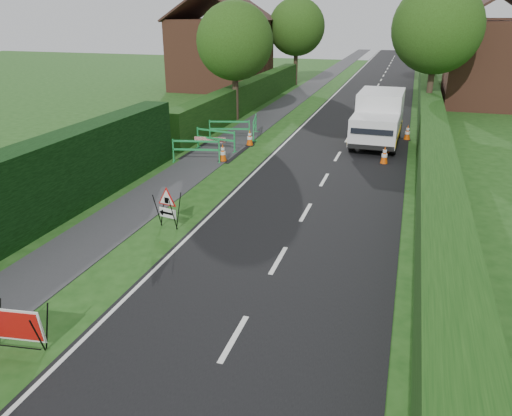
# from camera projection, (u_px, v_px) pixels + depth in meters

# --- Properties ---
(ground) EXTENTS (120.00, 120.00, 0.00)m
(ground) POSITION_uv_depth(u_px,v_px,m) (175.00, 265.00, 12.84)
(ground) COLOR #1C4614
(ground) RESTS_ON ground
(road_surface) EXTENTS (6.00, 90.00, 0.02)m
(road_surface) POSITION_uv_depth(u_px,v_px,m) (377.00, 86.00, 43.27)
(road_surface) COLOR black
(road_surface) RESTS_ON ground
(footpath) EXTENTS (2.00, 90.00, 0.02)m
(footpath) POSITION_uv_depth(u_px,v_px,m) (315.00, 84.00, 44.77)
(footpath) COLOR #2D2D30
(footpath) RESTS_ON ground
(hedge_west_near) EXTENTS (1.10, 18.00, 2.50)m
(hedge_west_near) POSITION_uv_depth(u_px,v_px,m) (15.00, 241.00, 14.20)
(hedge_west_near) COLOR black
(hedge_west_near) RESTS_ON ground
(hedge_west_far) EXTENTS (1.00, 24.00, 1.80)m
(hedge_west_far) POSITION_uv_depth(u_px,v_px,m) (250.00, 108.00, 33.76)
(hedge_west_far) COLOR #14380F
(hedge_west_far) RESTS_ON ground
(hedge_east) EXTENTS (1.20, 50.00, 1.50)m
(hedge_east) POSITION_uv_depth(u_px,v_px,m) (429.00, 140.00, 25.29)
(hedge_east) COLOR #14380F
(hedge_east) RESTS_ON ground
(house_west) EXTENTS (7.50, 7.40, 7.88)m
(house_west) POSITION_uv_depth(u_px,v_px,m) (221.00, 53.00, 41.17)
(house_west) COLOR brown
(house_west) RESTS_ON ground
(house_east_a) EXTENTS (7.50, 7.40, 7.88)m
(house_east_a) POSITION_uv_depth(u_px,v_px,m) (502.00, 62.00, 33.67)
(house_east_a) COLOR brown
(house_east_a) RESTS_ON ground
(house_east_b) EXTENTS (7.50, 7.40, 7.88)m
(house_east_b) POSITION_uv_depth(u_px,v_px,m) (492.00, 48.00, 45.84)
(house_east_b) COLOR brown
(house_east_b) RESTS_ON ground
(tree_nw) EXTENTS (4.40, 4.40, 6.70)m
(tree_nw) POSITION_uv_depth(u_px,v_px,m) (235.00, 41.00, 28.45)
(tree_nw) COLOR #2D2116
(tree_nw) RESTS_ON ground
(tree_ne) EXTENTS (5.20, 5.20, 7.79)m
(tree_ne) POSITION_uv_depth(u_px,v_px,m) (437.00, 28.00, 28.75)
(tree_ne) COLOR #2D2116
(tree_ne) RESTS_ON ground
(tree_fw) EXTENTS (4.80, 4.80, 7.24)m
(tree_fw) POSITION_uv_depth(u_px,v_px,m) (297.00, 27.00, 42.55)
(tree_fw) COLOR #2D2116
(tree_fw) RESTS_ON ground
(tree_fe) EXTENTS (4.20, 4.20, 6.33)m
(tree_fe) POSITION_uv_depth(u_px,v_px,m) (430.00, 34.00, 43.33)
(tree_fe) COLOR #2D2116
(tree_fe) RESTS_ON ground
(red_rect_sign) EXTENTS (1.10, 0.76, 0.89)m
(red_rect_sign) POSITION_uv_depth(u_px,v_px,m) (17.00, 326.00, 9.48)
(red_rect_sign) COLOR black
(red_rect_sign) RESTS_ON ground
(triangle_sign) EXTENTS (0.88, 0.88, 1.09)m
(triangle_sign) POSITION_uv_depth(u_px,v_px,m) (166.00, 204.00, 14.76)
(triangle_sign) COLOR black
(triangle_sign) RESTS_ON ground
(works_van) EXTENTS (2.24, 5.42, 2.44)m
(works_van) POSITION_uv_depth(u_px,v_px,m) (378.00, 117.00, 24.19)
(works_van) COLOR silver
(works_van) RESTS_ON ground
(traffic_cone_0) EXTENTS (0.38, 0.38, 0.79)m
(traffic_cone_0) POSITION_uv_depth(u_px,v_px,m) (385.00, 155.00, 21.19)
(traffic_cone_0) COLOR black
(traffic_cone_0) RESTS_ON ground
(traffic_cone_1) EXTENTS (0.38, 0.38, 0.79)m
(traffic_cone_1) POSITION_uv_depth(u_px,v_px,m) (391.00, 145.00, 22.82)
(traffic_cone_1) COLOR black
(traffic_cone_1) RESTS_ON ground
(traffic_cone_2) EXTENTS (0.38, 0.38, 0.79)m
(traffic_cone_2) POSITION_uv_depth(u_px,v_px,m) (407.00, 132.00, 25.14)
(traffic_cone_2) COLOR black
(traffic_cone_2) RESTS_ON ground
(traffic_cone_3) EXTENTS (0.38, 0.38, 0.79)m
(traffic_cone_3) POSITION_uv_depth(u_px,v_px,m) (223.00, 153.00, 21.55)
(traffic_cone_3) COLOR black
(traffic_cone_3) RESTS_ON ground
(traffic_cone_4) EXTENTS (0.38, 0.38, 0.79)m
(traffic_cone_4) POSITION_uv_depth(u_px,v_px,m) (250.00, 138.00, 24.10)
(traffic_cone_4) COLOR black
(traffic_cone_4) RESTS_ON ground
(ped_barrier_0) EXTENTS (2.09, 0.79, 1.00)m
(ped_barrier_0) POSITION_uv_depth(u_px,v_px,m) (196.00, 148.00, 21.37)
(ped_barrier_0) COLOR #1A9342
(ped_barrier_0) RESTS_ON ground
(ped_barrier_1) EXTENTS (2.09, 0.70, 1.00)m
(ped_barrier_1) POSITION_uv_depth(u_px,v_px,m) (216.00, 137.00, 23.21)
(ped_barrier_1) COLOR #1A9342
(ped_barrier_1) RESTS_ON ground
(ped_barrier_2) EXTENTS (2.08, 0.87, 1.00)m
(ped_barrier_2) POSITION_uv_depth(u_px,v_px,m) (229.00, 127.00, 25.14)
(ped_barrier_2) COLOR #1A9342
(ped_barrier_2) RESTS_ON ground
(ped_barrier_3) EXTENTS (0.82, 2.08, 1.00)m
(ped_barrier_3) POSITION_uv_depth(u_px,v_px,m) (255.00, 125.00, 25.77)
(ped_barrier_3) COLOR #1A9342
(ped_barrier_3) RESTS_ON ground
(redwhite_plank) EXTENTS (1.49, 0.25, 0.25)m
(redwhite_plank) POSITION_uv_depth(u_px,v_px,m) (210.00, 149.00, 23.63)
(redwhite_plank) COLOR red
(redwhite_plank) RESTS_ON ground
(litter_can) EXTENTS (0.12, 0.07, 0.07)m
(litter_can) POSITION_uv_depth(u_px,v_px,m) (43.00, 337.00, 9.98)
(litter_can) COLOR #BF7F4C
(litter_can) RESTS_ON ground
(hatchback_car) EXTENTS (2.42, 3.53, 1.11)m
(hatchback_car) POSITION_uv_depth(u_px,v_px,m) (373.00, 94.00, 35.83)
(hatchback_car) COLOR white
(hatchback_car) RESTS_ON ground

